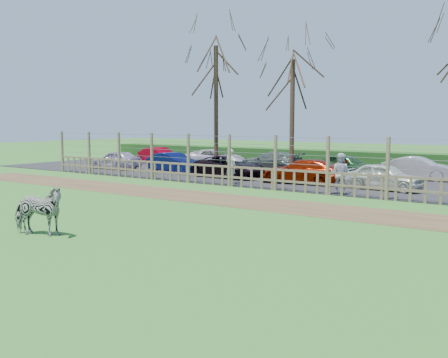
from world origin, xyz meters
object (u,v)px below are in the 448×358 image
Objects in this scene: zebra at (38,211)px; car_8 at (215,158)px; visitor_b at (340,173)px; tree_left at (216,78)px; car_1 at (174,163)px; car_7 at (160,155)px; tree_mid at (292,89)px; car_0 at (116,160)px; car_3 at (302,171)px; car_4 at (384,176)px; car_11 at (419,168)px; car_10 at (346,165)px; car_2 at (229,166)px; visitor_a at (231,166)px; car_9 at (270,161)px.

zebra is 0.38× the size of car_8.
visitor_b is 13.87m from car_8.
car_1 is (-2.23, -1.28, -4.98)m from tree_left.
zebra is at bearing -138.69° from car_7.
tree_left is at bearing -167.47° from tree_mid.
visitor_b is at bearing 78.15° from car_0.
car_8 is (4.43, 4.85, 0.00)m from car_0.
tree_left reaches higher than zebra.
car_3 and car_4 have the same top height.
car_3 is (13.36, -0.13, 0.00)m from car_0.
car_11 is (18.17, 0.18, 0.00)m from car_7.
tree_left reaches higher than car_8.
car_8 is at bearing 97.61° from car_10.
visitor_b reaches higher than car_2.
tree_left reaches higher than car_2.
car_0 and car_8 have the same top height.
zebra reaches higher than car_3.
car_0 is (-6.88, -1.56, -4.98)m from tree_left.
visitor_a is 2.83m from car_2.
car_2 is 1.19× the size of car_7.
car_7 is at bearing -21.77° from visitor_a.
car_7 is at bearing 12.25° from zebra.
visitor_b is 0.40× the size of car_8.
car_4 and car_9 have the same top height.
visitor_b is at bearing 47.34° from car_9.
car_3 is 1.14× the size of car_7.
tree_mid is 5.39m from car_3.
car_10 is at bearing 91.47° from car_11.
tree_left reaches higher than visitor_b.
car_0 is at bearing -167.32° from tree_mid.
car_9 is (-3.68, 19.29, -0.05)m from zebra.
car_2 and car_8 have the same top height.
car_10 is (3.25, 7.03, -0.26)m from visitor_a.
visitor_a is at bearing -4.64° from visitor_b.
zebra is 12.69m from visitor_b.
car_2 is 1.23× the size of car_10.
visitor_a is at bearing 134.81° from car_11.
car_9 is (-1.67, 6.96, -0.26)m from visitor_a.
car_4 is (4.05, -0.02, 0.00)m from car_3.
car_10 is at bearing 168.49° from car_3.
tree_mid is at bearing -92.96° from car_7.
tree_mid is at bearing 72.26° from car_4.
car_2 and car_7 have the same top height.
tree_left is at bearing -105.88° from car_7.
car_2 is 6.51m from car_8.
zebra is at bearing -163.74° from car_8.
visitor_b is 0.47× the size of car_7.
visitor_a is 7.75m from car_10.
car_4 is at bearing 61.77° from car_9.
car_9 is (8.81, 4.73, 0.00)m from car_0.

